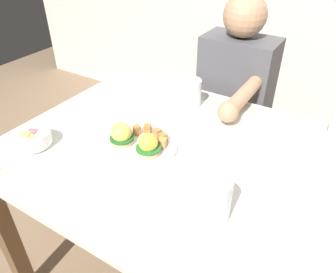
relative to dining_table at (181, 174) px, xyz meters
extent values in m
cube|color=white|center=(0.00, 0.00, 0.09)|extent=(1.20, 0.90, 0.03)
cube|color=#B23838|center=(0.00, -0.40, 0.10)|extent=(1.20, 0.06, 0.00)
cube|color=#B23838|center=(0.00, 0.40, 0.10)|extent=(1.20, 0.06, 0.00)
cube|color=brown|center=(-0.55, -0.40, -0.28)|extent=(0.06, 0.06, 0.71)
cube|color=brown|center=(-0.55, 0.40, -0.28)|extent=(0.06, 0.06, 0.71)
cylinder|color=white|center=(-0.13, -0.07, 0.11)|extent=(0.27, 0.27, 0.01)
cylinder|color=tan|center=(-0.19, -0.08, 0.13)|extent=(0.08, 0.08, 0.02)
cylinder|color=#236028|center=(-0.19, -0.08, 0.14)|extent=(0.08, 0.08, 0.01)
sphere|color=#F7DB56|center=(-0.19, -0.08, 0.16)|extent=(0.07, 0.07, 0.07)
cylinder|color=tan|center=(-0.08, -0.08, 0.13)|extent=(0.08, 0.08, 0.02)
cylinder|color=#286B2D|center=(-0.08, -0.08, 0.14)|extent=(0.08, 0.08, 0.01)
sphere|color=yellow|center=(-0.08, -0.08, 0.16)|extent=(0.06, 0.06, 0.06)
cube|color=#AD7038|center=(-0.07, -0.01, 0.14)|extent=(0.03, 0.03, 0.03)
cube|color=tan|center=(-0.06, -0.03, 0.14)|extent=(0.03, 0.03, 0.03)
cube|color=#AD7038|center=(-0.18, -0.01, 0.14)|extent=(0.03, 0.03, 0.03)
cube|color=#B77A42|center=(-0.10, 0.01, 0.14)|extent=(0.03, 0.03, 0.03)
cube|color=#AD7038|center=(-0.14, 0.01, 0.14)|extent=(0.03, 0.03, 0.04)
cylinder|color=white|center=(-0.45, -0.24, 0.11)|extent=(0.10, 0.10, 0.01)
cylinder|color=white|center=(-0.45, -0.24, 0.14)|extent=(0.12, 0.12, 0.04)
cube|color=#B7E093|center=(-0.45, -0.24, 0.15)|extent=(0.03, 0.03, 0.02)
cube|color=#EA6B70|center=(-0.45, -0.24, 0.15)|extent=(0.04, 0.04, 0.03)
cube|color=#F4A85B|center=(-0.42, -0.26, 0.15)|extent=(0.02, 0.02, 0.02)
cube|color=#F4DB66|center=(-0.45, -0.26, 0.15)|extent=(0.04, 0.04, 0.03)
cube|color=silver|center=(0.37, 0.10, 0.11)|extent=(0.10, 0.09, 0.00)
cube|color=silver|center=(0.43, 0.15, 0.11)|extent=(0.04, 0.04, 0.00)
cylinder|color=silver|center=(0.22, -0.21, 0.17)|extent=(0.08, 0.08, 0.14)
cylinder|color=silver|center=(0.22, -0.21, 0.16)|extent=(0.07, 0.07, 0.11)
cylinder|color=silver|center=(-0.12, 0.30, 0.16)|extent=(0.08, 0.08, 0.12)
cylinder|color=silver|center=(-0.12, 0.30, 0.14)|extent=(0.07, 0.07, 0.06)
cylinder|color=#33333D|center=(-0.14, 0.53, -0.41)|extent=(0.11, 0.11, 0.45)
cylinder|color=#33333D|center=(0.04, 0.53, -0.41)|extent=(0.11, 0.11, 0.45)
cube|color=#4C4C51|center=(-0.05, 0.63, 0.07)|extent=(0.34, 0.20, 0.50)
sphere|color=tan|center=(-0.05, 0.63, 0.41)|extent=(0.19, 0.19, 0.19)
cylinder|color=tan|center=(0.07, 0.38, 0.17)|extent=(0.06, 0.30, 0.06)
sphere|color=tan|center=(0.07, 0.23, 0.17)|extent=(0.08, 0.08, 0.08)
camera|label=1|loc=(0.42, -0.77, 0.77)|focal=34.58mm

